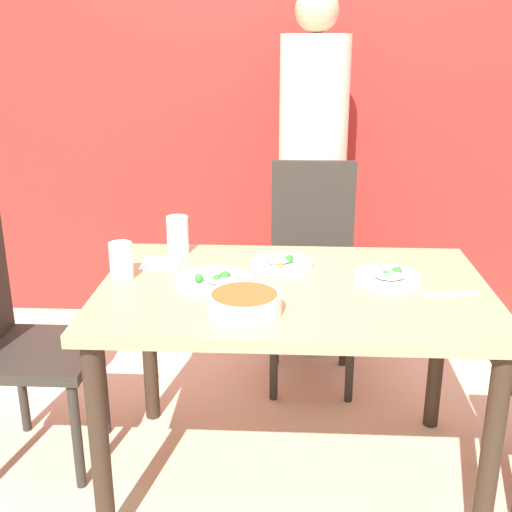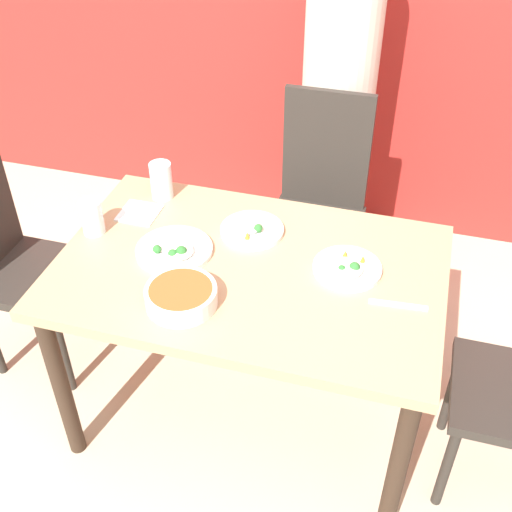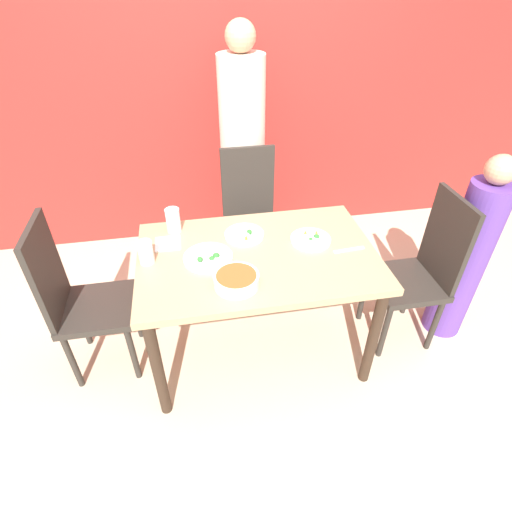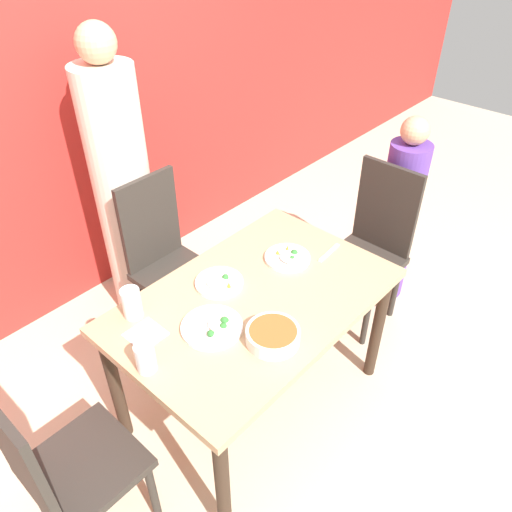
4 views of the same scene
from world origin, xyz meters
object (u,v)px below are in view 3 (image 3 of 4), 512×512
object	(u,v)px
chair_child_spot	(421,270)
person_adult	(243,161)
plate_rice_adult	(311,239)
glass_water_tall	(146,252)
chair_adult_spot	(251,215)
bowl_curry	(236,280)
person_child	(466,258)

from	to	relation	value
chair_child_spot	person_adult	distance (m)	1.47
plate_rice_adult	glass_water_tall	distance (m)	0.90
chair_adult_spot	chair_child_spot	bearing A→B (deg)	-41.82
chair_child_spot	plate_rice_adult	size ratio (longest dim) A/B	4.44
chair_child_spot	bowl_curry	size ratio (longest dim) A/B	4.50
chair_child_spot	person_child	world-z (taller)	person_child
bowl_curry	person_adult	bearing A→B (deg)	79.80
bowl_curry	plate_rice_adult	world-z (taller)	bowl_curry
chair_adult_spot	person_adult	bearing A→B (deg)	90.00
chair_child_spot	bowl_curry	xyz separation A→B (m)	(-1.14, -0.19, 0.25)
person_adult	chair_child_spot	bearing A→B (deg)	-51.48
chair_child_spot	glass_water_tall	bearing A→B (deg)	-92.64
person_adult	glass_water_tall	xyz separation A→B (m)	(-0.67, -1.06, 0.00)
chair_adult_spot	glass_water_tall	xyz separation A→B (m)	(-0.67, -0.73, 0.28)
person_child	plate_rice_adult	world-z (taller)	person_child
glass_water_tall	bowl_curry	bearing A→B (deg)	-31.52
bowl_curry	plate_rice_adult	xyz separation A→B (m)	(0.46, 0.29, -0.02)
person_adult	person_child	xyz separation A→B (m)	(1.18, -1.13, -0.24)
chair_adult_spot	bowl_curry	world-z (taller)	chair_adult_spot
person_adult	glass_water_tall	distance (m)	1.25
chair_adult_spot	glass_water_tall	bearing A→B (deg)	-132.52
plate_rice_adult	chair_adult_spot	bearing A→B (deg)	107.78
chair_adult_spot	chair_child_spot	distance (m)	1.21
chair_child_spot	person_child	distance (m)	0.29
chair_adult_spot	person_child	world-z (taller)	person_child
person_child	glass_water_tall	bearing A→B (deg)	177.77
person_child	plate_rice_adult	size ratio (longest dim) A/B	5.44
chair_child_spot	plate_rice_adult	world-z (taller)	chair_child_spot
chair_child_spot	bowl_curry	distance (m)	1.18
person_adult	chair_adult_spot	bearing A→B (deg)	-90.00
chair_adult_spot	glass_water_tall	size ratio (longest dim) A/B	7.94
person_child	chair_child_spot	bearing A→B (deg)	180.00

